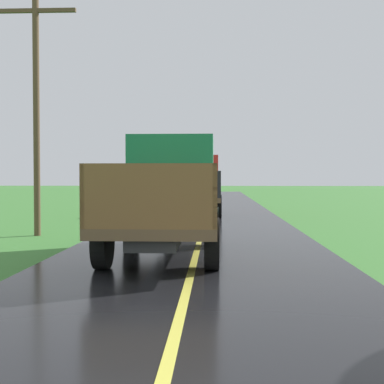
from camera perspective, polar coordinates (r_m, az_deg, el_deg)
name	(u,v)px	position (r m, az deg, el deg)	size (l,w,h in m)	color
banana_truck_near	(168,193)	(12.47, -2.61, -0.13)	(2.38, 5.82, 2.80)	#2D2D30
banana_truck_far	(196,185)	(24.93, 0.46, 0.80)	(2.38, 5.81, 2.80)	#2D2D30
utility_pole_roadside	(36,106)	(17.30, -16.50, 8.94)	(2.53, 0.20, 7.39)	brown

